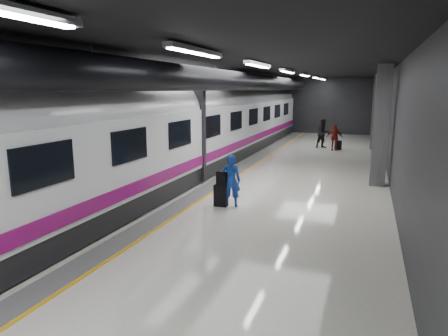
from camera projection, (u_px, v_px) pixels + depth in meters
The scene contains 9 objects.
ground at pixel (248, 187), 14.95m from camera, with size 40.00×40.00×0.00m, color white.
platform_hall at pixel (249, 91), 15.24m from camera, with size 10.02×40.02×4.51m.
train at pixel (169, 129), 15.63m from camera, with size 3.05×38.00×4.05m.
traveler_main at pixel (231, 181), 12.35m from camera, with size 0.60×0.39×1.64m, color blue.
suitcase_main at pixel (221, 195), 12.47m from camera, with size 0.42×0.26×0.68m, color black.
shoulder_bag at pixel (222, 178), 12.35m from camera, with size 0.32×0.17×0.43m, color black.
traveler_far_a at pixel (323, 133), 24.79m from camera, with size 0.90×0.70×1.84m, color black.
traveler_far_b at pixel (334, 137), 23.84m from camera, with size 0.92×0.38×1.57m, color maroon.
suitcase_far at pixel (338, 145), 24.20m from camera, with size 0.38×0.24×0.55m, color black.
Camera 1 is at (4.10, -13.97, 3.60)m, focal length 32.00 mm.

